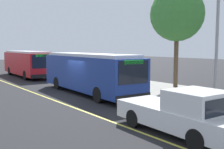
# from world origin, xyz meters

# --- Properties ---
(ground_plane) EXTENTS (120.00, 120.00, 0.00)m
(ground_plane) POSITION_xyz_m (0.00, 0.00, 0.00)
(ground_plane) COLOR #232326
(sidewalk_curb) EXTENTS (44.00, 6.40, 0.15)m
(sidewalk_curb) POSITION_xyz_m (0.00, 6.00, 0.07)
(sidewalk_curb) COLOR gray
(sidewalk_curb) RESTS_ON ground_plane
(lane_stripe_center) EXTENTS (36.00, 0.14, 0.01)m
(lane_stripe_center) POSITION_xyz_m (0.00, -2.20, 0.00)
(lane_stripe_center) COLOR #E0D64C
(lane_stripe_center) RESTS_ON ground_plane
(transit_bus_main) EXTENTS (10.77, 3.05, 2.95)m
(transit_bus_main) POSITION_xyz_m (-0.34, 1.01, 1.62)
(transit_bus_main) COLOR navy
(transit_bus_main) RESTS_ON ground_plane
(transit_bus_second) EXTENTS (10.38, 2.91, 2.95)m
(transit_bus_second) POSITION_xyz_m (-14.30, 1.25, 1.61)
(transit_bus_second) COLOR red
(transit_bus_second) RESTS_ON ground_plane
(pickup_truck) EXTENTS (5.46, 2.18, 1.85)m
(pickup_truck) POSITION_xyz_m (9.94, -1.10, 0.86)
(pickup_truck) COLOR white
(pickup_truck) RESTS_ON ground_plane
(bus_shelter) EXTENTS (2.90, 1.60, 2.48)m
(bus_shelter) POSITION_xyz_m (-2.86, 6.13, 1.92)
(bus_shelter) COLOR #333338
(bus_shelter) RESTS_ON sidewalk_curb
(waiting_bench) EXTENTS (1.60, 0.48, 0.95)m
(waiting_bench) POSITION_xyz_m (-2.76, 6.24, 0.63)
(waiting_bench) COLOR brown
(waiting_bench) RESTS_ON sidewalk_curb
(route_sign_post) EXTENTS (0.44, 0.08, 2.80)m
(route_sign_post) POSITION_xyz_m (-0.36, 3.49, 1.96)
(route_sign_post) COLOR #333338
(route_sign_post) RESTS_ON sidewalk_curb
(street_tree_near_shelter) EXTENTS (4.35, 4.35, 8.08)m
(street_tree_near_shelter) POSITION_xyz_m (1.87, 8.01, 6.03)
(street_tree_near_shelter) COLOR brown
(street_tree_near_shelter) RESTS_ON sidewalk_curb
(utility_pole) EXTENTS (0.16, 0.16, 6.40)m
(utility_pole) POSITION_xyz_m (8.55, 3.25, 3.35)
(utility_pole) COLOR gray
(utility_pole) RESTS_ON sidewalk_curb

